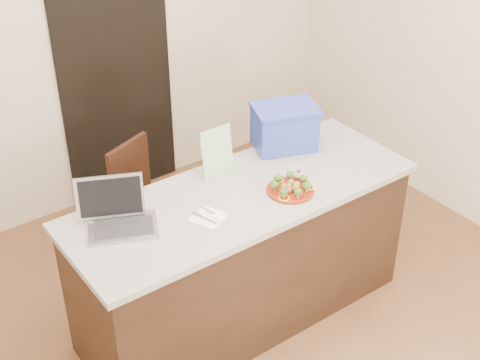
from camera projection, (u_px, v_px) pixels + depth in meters
ground at (266, 336)px, 4.08m from camera, size 4.00×4.00×0.00m
room_shell at (274, 94)px, 3.21m from camera, size 4.00×4.00×4.00m
doorway at (116, 75)px, 4.95m from camera, size 0.90×0.02×2.00m
island at (242, 256)px, 4.00m from camera, size 2.06×0.76×0.92m
plate at (290, 190)px, 3.76m from camera, size 0.27×0.27×0.02m
meatballs at (291, 186)px, 3.74m from camera, size 0.11×0.10×0.04m
broccoli at (291, 183)px, 3.74m from camera, size 0.22×0.23×0.04m
pepper_rings at (290, 188)px, 3.76m from camera, size 0.25×0.22×0.01m
napkin at (208, 217)px, 3.55m from camera, size 0.22×0.22×0.01m
fork at (204, 217)px, 3.54m from camera, size 0.05×0.17×0.00m
knife at (214, 216)px, 3.55m from camera, size 0.03×0.18×0.01m
yogurt_bottle at (298, 177)px, 3.84m from camera, size 0.03×0.03×0.07m
laptop at (117, 213)px, 3.47m from camera, size 0.43×0.41×0.25m
leaflet at (217, 152)px, 3.84m from camera, size 0.21×0.05×0.30m
blue_box at (284, 127)px, 4.12m from camera, size 0.46×0.40×0.28m
chair at (138, 196)px, 4.50m from camera, size 0.49×0.50×0.85m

